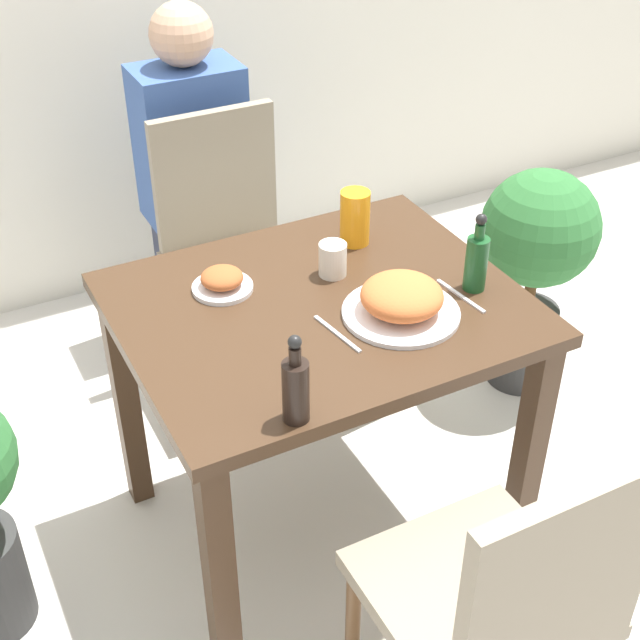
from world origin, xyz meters
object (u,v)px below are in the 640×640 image
food_plate (402,300)px  sauce_bottle (477,260)px  chair_far (232,242)px  condiment_bottle (296,388)px  potted_plant_right (536,253)px  person_figure (194,179)px  juice_glass (355,218)px  chair_near (505,600)px  drink_cup (333,259)px  side_plate (222,281)px

food_plate → sauce_bottle: bearing=4.7°
chair_far → condiment_bottle: bearing=-105.6°
potted_plant_right → person_figure: size_ratio=0.65×
juice_glass → food_plate: bearing=-101.3°
chair_near → condiment_bottle: size_ratio=4.49×
juice_glass → sauce_bottle: bearing=-65.5°
chair_near → drink_cup: size_ratio=10.60×
side_plate → sauce_bottle: size_ratio=0.73×
side_plate → person_figure: size_ratio=0.13×
food_plate → drink_cup: size_ratio=3.21×
condiment_bottle → drink_cup: bearing=54.4°
chair_near → chair_far: same height
chair_near → side_plate: 0.96m
chair_near → sauce_bottle: 0.79m
chair_near → juice_glass: bearing=-101.9°
chair_near → chair_far: size_ratio=1.00×
chair_near → juice_glass: chair_near is taller
juice_glass → person_figure: bearing=98.6°
potted_plant_right → person_figure: 1.15m
chair_far → food_plate: size_ratio=3.30×
chair_far → juice_glass: chair_far is taller
chair_far → person_figure: (0.01, 0.34, 0.07)m
chair_far → side_plate: 0.69m
drink_cup → condiment_bottle: bearing=-125.6°
chair_far → potted_plant_right: bearing=-29.6°
chair_far → sauce_bottle: size_ratio=4.49×
food_plate → side_plate: 0.43m
food_plate → side_plate: bearing=138.3°
chair_near → person_figure: 1.83m
potted_plant_right → person_figure: bearing=135.5°
food_plate → person_figure: 1.23m
food_plate → chair_far: bearing=94.5°
drink_cup → sauce_bottle: bearing=-37.9°
potted_plant_right → juice_glass: bearing=-175.1°
chair_near → chair_far: bearing=-92.5°
side_plate → juice_glass: bearing=7.8°
food_plate → side_plate: food_plate is taller
chair_near → juice_glass: size_ratio=6.21×
chair_far → person_figure: 0.34m
food_plate → juice_glass: size_ratio=1.88×
chair_near → drink_cup: chair_near is taller
condiment_bottle → person_figure: size_ratio=0.17×
juice_glass → person_figure: 0.91m
chair_far → side_plate: bearing=-113.6°
side_plate → sauce_bottle: bearing=-26.6°
juice_glass → chair_far: bearing=104.5°
condiment_bottle → sauce_bottle: bearing=21.2°
potted_plant_right → food_plate: bearing=-152.1°
chair_near → side_plate: size_ratio=6.14×
food_plate → potted_plant_right: size_ratio=0.36×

